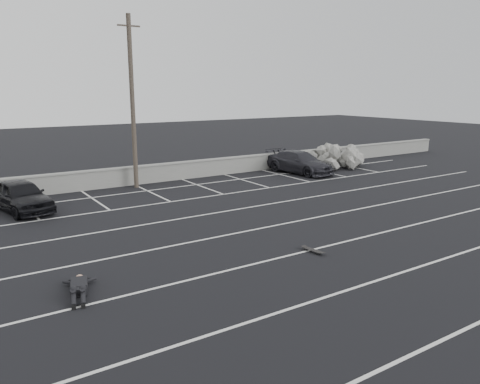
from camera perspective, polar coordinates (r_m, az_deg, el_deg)
ground at (r=16.89m, az=11.10°, el=-6.36°), size 120.00×120.00×0.00m
seawall at (r=28.17m, az=-9.07°, el=2.45°), size 50.00×0.45×1.06m
stall_lines at (r=20.07m, az=2.14°, el=-3.08°), size 36.00×20.05×0.01m
car_left at (r=23.06m, az=-25.13°, el=-0.41°), size 2.50×4.44×1.43m
car_right at (r=30.68m, az=7.30°, el=3.62°), size 2.52×5.06×1.41m
utility_pole at (r=26.21m, az=-12.98°, el=10.58°), size 1.23×0.25×9.19m
trash_bin at (r=31.99m, az=6.80°, el=3.55°), size 0.72×0.72×0.90m
riprap_pile at (r=33.39m, az=11.64°, el=3.88°), size 4.00×3.98×1.40m
person at (r=13.75m, az=-19.04°, el=-10.26°), size 2.16×2.86×0.47m
skateboard at (r=16.04m, az=8.88°, el=-7.04°), size 0.27×0.77×0.09m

